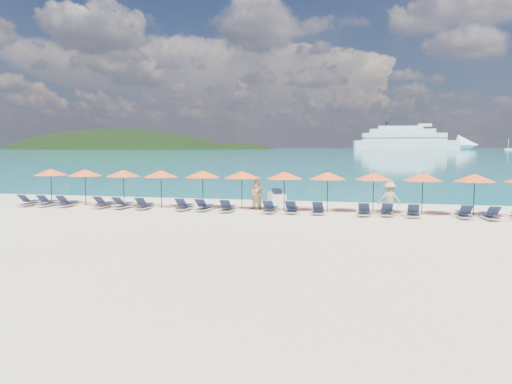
# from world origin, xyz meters

# --- Properties ---
(ground) EXTENTS (1400.00, 1400.00, 0.00)m
(ground) POSITION_xyz_m (0.00, 0.00, 0.00)
(ground) COLOR beige
(sea) EXTENTS (1600.00, 1300.00, 0.01)m
(sea) POSITION_xyz_m (0.00, 660.00, 0.01)
(sea) COLOR #1FA9B2
(sea) RESTS_ON ground
(headland_main) EXTENTS (374.00, 242.00, 126.50)m
(headland_main) POSITION_xyz_m (-300.00, 540.00, -38.00)
(headland_main) COLOR black
(headland_main) RESTS_ON ground
(headland_small) EXTENTS (162.00, 126.00, 85.50)m
(headland_small) POSITION_xyz_m (-150.00, 560.00, -35.00)
(headland_small) COLOR black
(headland_small) RESTS_ON ground
(cruise_ship) EXTENTS (132.14, 37.80, 36.34)m
(cruise_ship) POSITION_xyz_m (55.04, 540.26, 9.46)
(cruise_ship) COLOR white
(cruise_ship) RESTS_ON ground
(sailboat_near) EXTENTS (6.21, 2.07, 11.38)m
(sailboat_near) POSITION_xyz_m (134.72, 494.85, 1.17)
(sailboat_near) COLOR white
(sailboat_near) RESTS_ON ground
(jetski) EXTENTS (1.64, 2.57, 0.86)m
(jetski) POSITION_xyz_m (0.02, 9.04, 0.35)
(jetski) COLOR silver
(jetski) RESTS_ON ground
(beachgoer_a) EXTENTS (0.64, 0.51, 1.52)m
(beachgoer_a) POSITION_xyz_m (-0.44, 4.98, 0.76)
(beachgoer_a) COLOR tan
(beachgoer_a) RESTS_ON ground
(beachgoer_b) EXTENTS (1.00, 0.68, 1.90)m
(beachgoer_b) POSITION_xyz_m (-0.36, 5.05, 0.95)
(beachgoer_b) COLOR tan
(beachgoer_b) RESTS_ON ground
(beachgoer_c) EXTENTS (1.20, 0.62, 1.81)m
(beachgoer_c) POSITION_xyz_m (6.97, 3.83, 0.91)
(beachgoer_c) COLOR tan
(beachgoer_c) RESTS_ON ground
(umbrella_0) EXTENTS (2.10, 2.10, 2.28)m
(umbrella_0) POSITION_xyz_m (-13.81, 4.97, 2.02)
(umbrella_0) COLOR black
(umbrella_0) RESTS_ON ground
(umbrella_1) EXTENTS (2.10, 2.10, 2.28)m
(umbrella_1) POSITION_xyz_m (-11.30, 4.82, 2.02)
(umbrella_1) COLOR black
(umbrella_1) RESTS_ON ground
(umbrella_2) EXTENTS (2.10, 2.10, 2.28)m
(umbrella_2) POSITION_xyz_m (-8.66, 4.74, 2.02)
(umbrella_2) COLOR black
(umbrella_2) RESTS_ON ground
(umbrella_3) EXTENTS (2.10, 2.10, 2.28)m
(umbrella_3) POSITION_xyz_m (-6.19, 4.70, 2.02)
(umbrella_3) COLOR black
(umbrella_3) RESTS_ON ground
(umbrella_4) EXTENTS (2.10, 2.10, 2.28)m
(umbrella_4) POSITION_xyz_m (-3.67, 4.96, 2.02)
(umbrella_4) COLOR black
(umbrella_4) RESTS_ON ground
(umbrella_5) EXTENTS (2.10, 2.10, 2.28)m
(umbrella_5) POSITION_xyz_m (-1.26, 4.87, 2.02)
(umbrella_5) COLOR black
(umbrella_5) RESTS_ON ground
(umbrella_6) EXTENTS (2.10, 2.10, 2.28)m
(umbrella_6) POSITION_xyz_m (1.23, 4.78, 2.02)
(umbrella_6) COLOR black
(umbrella_6) RESTS_ON ground
(umbrella_7) EXTENTS (2.10, 2.10, 2.28)m
(umbrella_7) POSITION_xyz_m (3.65, 4.94, 2.02)
(umbrella_7) COLOR black
(umbrella_7) RESTS_ON ground
(umbrella_8) EXTENTS (2.10, 2.10, 2.28)m
(umbrella_8) POSITION_xyz_m (6.14, 4.97, 2.02)
(umbrella_8) COLOR black
(umbrella_8) RESTS_ON ground
(umbrella_9) EXTENTS (2.10, 2.10, 2.28)m
(umbrella_9) POSITION_xyz_m (8.70, 4.88, 2.02)
(umbrella_9) COLOR black
(umbrella_9) RESTS_ON ground
(umbrella_10) EXTENTS (2.10, 2.10, 2.28)m
(umbrella_10) POSITION_xyz_m (11.26, 4.78, 2.02)
(umbrella_10) COLOR black
(umbrella_10) RESTS_ON ground
(lounger_0) EXTENTS (0.63, 1.70, 0.66)m
(lounger_0) POSITION_xyz_m (-14.33, 3.54, 0.24)
(lounger_0) COLOR silver
(lounger_0) RESTS_ON ground
(lounger_1) EXTENTS (0.78, 1.75, 0.66)m
(lounger_1) POSITION_xyz_m (-13.14, 3.61, 0.24)
(lounger_1) COLOR silver
(lounger_1) RESTS_ON ground
(lounger_2) EXTENTS (0.72, 1.73, 0.66)m
(lounger_2) POSITION_xyz_m (-11.84, 3.62, 0.24)
(lounger_2) COLOR silver
(lounger_2) RESTS_ON ground
(lounger_3) EXTENTS (0.70, 1.73, 0.66)m
(lounger_3) POSITION_xyz_m (-9.36, 3.64, 0.24)
(lounger_3) COLOR silver
(lounger_3) RESTS_ON ground
(lounger_4) EXTENTS (0.73, 1.74, 0.66)m
(lounger_4) POSITION_xyz_m (-8.11, 3.57, 0.24)
(lounger_4) COLOR silver
(lounger_4) RESTS_ON ground
(lounger_5) EXTENTS (0.71, 1.73, 0.66)m
(lounger_5) POSITION_xyz_m (-6.75, 3.54, 0.24)
(lounger_5) COLOR silver
(lounger_5) RESTS_ON ground
(lounger_6) EXTENTS (0.64, 1.71, 0.66)m
(lounger_6) POSITION_xyz_m (-4.35, 3.65, 0.24)
(lounger_6) COLOR silver
(lounger_6) RESTS_ON ground
(lounger_7) EXTENTS (0.73, 1.74, 0.66)m
(lounger_7) POSITION_xyz_m (-3.13, 3.62, 0.24)
(lounger_7) COLOR silver
(lounger_7) RESTS_ON ground
(lounger_8) EXTENTS (0.69, 1.73, 0.66)m
(lounger_8) POSITION_xyz_m (-1.72, 3.47, 0.24)
(lounger_8) COLOR silver
(lounger_8) RESTS_ON ground
(lounger_9) EXTENTS (0.67, 1.72, 0.66)m
(lounger_9) POSITION_xyz_m (0.66, 3.63, 0.24)
(lounger_9) COLOR silver
(lounger_9) RESTS_ON ground
(lounger_10) EXTENTS (0.66, 1.71, 0.66)m
(lounger_10) POSITION_xyz_m (1.83, 3.75, 0.24)
(lounger_10) COLOR silver
(lounger_10) RESTS_ON ground
(lounger_11) EXTENTS (0.68, 1.72, 0.66)m
(lounger_11) POSITION_xyz_m (3.27, 3.72, 0.24)
(lounger_11) COLOR silver
(lounger_11) RESTS_ON ground
(lounger_12) EXTENTS (0.67, 1.72, 0.66)m
(lounger_12) POSITION_xyz_m (5.68, 3.63, 0.24)
(lounger_12) COLOR silver
(lounger_12) RESTS_ON ground
(lounger_13) EXTENTS (0.63, 1.70, 0.66)m
(lounger_13) POSITION_xyz_m (6.84, 3.80, 0.24)
(lounger_13) COLOR silver
(lounger_13) RESTS_ON ground
(lounger_14) EXTENTS (0.71, 1.73, 0.66)m
(lounger_14) POSITION_xyz_m (8.15, 3.65, 0.24)
(lounger_14) COLOR silver
(lounger_14) RESTS_ON ground
(lounger_15) EXTENTS (0.66, 1.71, 0.66)m
(lounger_15) POSITION_xyz_m (10.61, 3.78, 0.24)
(lounger_15) COLOR silver
(lounger_15) RESTS_ON ground
(lounger_16) EXTENTS (0.76, 1.75, 0.66)m
(lounger_16) POSITION_xyz_m (11.80, 3.57, 0.24)
(lounger_16) COLOR silver
(lounger_16) RESTS_ON ground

